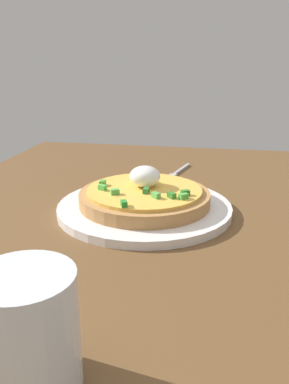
{
  "coord_description": "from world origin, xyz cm",
  "views": [
    {
      "loc": [
        -52.1,
        -13.97,
        25.81
      ],
      "look_at": [
        6.74,
        -2.99,
        5.43
      ],
      "focal_mm": 37.9,
      "sensor_mm": 36.0,
      "label": 1
    }
  ],
  "objects_px": {
    "pizza": "(145,195)",
    "fork": "(177,172)",
    "cup_near": "(28,337)",
    "plate": "(145,208)"
  },
  "relations": [
    {
      "from": "pizza",
      "to": "fork",
      "type": "xyz_separation_m",
      "value": [
        0.23,
        -0.03,
        -0.02
      ]
    },
    {
      "from": "pizza",
      "to": "cup_near",
      "type": "bearing_deg",
      "value": 177.16
    },
    {
      "from": "plate",
      "to": "cup_near",
      "type": "relative_size",
      "value": 2.93
    },
    {
      "from": "pizza",
      "to": "cup_near",
      "type": "relative_size",
      "value": 2.2
    },
    {
      "from": "cup_near",
      "to": "fork",
      "type": "relative_size",
      "value": 0.79
    },
    {
      "from": "plate",
      "to": "fork",
      "type": "xyz_separation_m",
      "value": [
        0.23,
        -0.03,
        -0.0
      ]
    },
    {
      "from": "cup_near",
      "to": "fork",
      "type": "xyz_separation_m",
      "value": [
        0.59,
        -0.05,
        -0.04
      ]
    },
    {
      "from": "fork",
      "to": "cup_near",
      "type": "bearing_deg",
      "value": 9.98
    },
    {
      "from": "plate",
      "to": "pizza",
      "type": "xyz_separation_m",
      "value": [
        0.0,
        0.0,
        0.02
      ]
    },
    {
      "from": "pizza",
      "to": "fork",
      "type": "distance_m",
      "value": 0.23
    }
  ]
}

